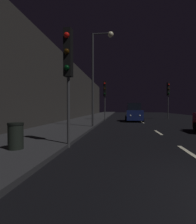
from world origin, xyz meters
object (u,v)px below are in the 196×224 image
at_px(trash_bin_curbside, 16,136).
at_px(car_approaching_headlights, 134,113).
at_px(traffic_light_far_right, 168,92).
at_px(traffic_light_near_left, 68,62).
at_px(streetlamp_overhead, 98,65).
at_px(traffic_light_far_left, 105,92).

distance_m(trash_bin_curbside, car_approaching_headlights, 17.30).
height_order(traffic_light_far_right, car_approaching_headlights, traffic_light_far_right).
bearing_deg(traffic_light_near_left, trash_bin_curbside, -49.62).
height_order(streetlamp_overhead, trash_bin_curbside, streetlamp_overhead).
relative_size(traffic_light_far_right, car_approaching_headlights, 1.23).
height_order(traffic_light_far_left, car_approaching_headlights, traffic_light_far_left).
height_order(trash_bin_curbside, car_approaching_headlights, car_approaching_headlights).
bearing_deg(streetlamp_overhead, traffic_light_near_left, -92.76).
relative_size(traffic_light_near_left, car_approaching_headlights, 1.10).
relative_size(streetlamp_overhead, trash_bin_curbside, 8.05).
bearing_deg(car_approaching_headlights, traffic_light_far_right, 136.31).
bearing_deg(car_approaching_headlights, traffic_light_near_left, -13.37).
xyz_separation_m(traffic_light_far_left, streetlamp_overhead, (0.25, -8.89, 1.31)).
distance_m(streetlamp_overhead, trash_bin_curbside, 9.62).
height_order(traffic_light_far_left, streetlamp_overhead, streetlamp_overhead).
bearing_deg(trash_bin_curbside, traffic_light_far_right, 64.54).
distance_m(traffic_light_far_right, traffic_light_near_left, 22.69).
bearing_deg(traffic_light_far_left, traffic_light_far_right, 127.93).
distance_m(traffic_light_far_right, traffic_light_far_left, 10.03).
bearing_deg(car_approaching_headlights, traffic_light_far_left, -102.39).
bearing_deg(traffic_light_far_left, car_approaching_headlights, 87.27).
relative_size(traffic_light_far_right, trash_bin_curbside, 5.70).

